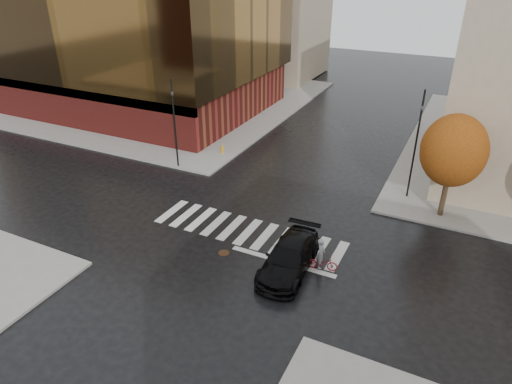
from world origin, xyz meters
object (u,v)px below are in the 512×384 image
traffic_light_nw (174,119)px  sedan (289,257)px  cyclist (322,259)px  fire_hydrant (222,149)px  traffic_light_ne (417,138)px

traffic_light_nw → sedan: bearing=46.1°
sedan → cyclist: size_ratio=2.93×
traffic_light_nw → fire_hydrant: (1.80, 3.70, -3.40)m
traffic_light_nw → traffic_light_ne: size_ratio=0.93×
traffic_light_nw → traffic_light_ne: (16.70, 2.70, 0.36)m
cyclist → traffic_light_ne: bearing=-26.0°
cyclist → traffic_light_nw: bearing=51.3°
sedan → cyclist: cyclist is taller
sedan → fire_hydrant: 15.98m
cyclist → fire_hydrant: cyclist is taller
traffic_light_ne → fire_hydrant: (-14.90, 1.00, -3.76)m
traffic_light_ne → fire_hydrant: 15.40m
sedan → traffic_light_ne: bearing=66.0°
sedan → traffic_light_nw: traffic_light_nw is taller
fire_hydrant → cyclist: bearing=-41.9°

